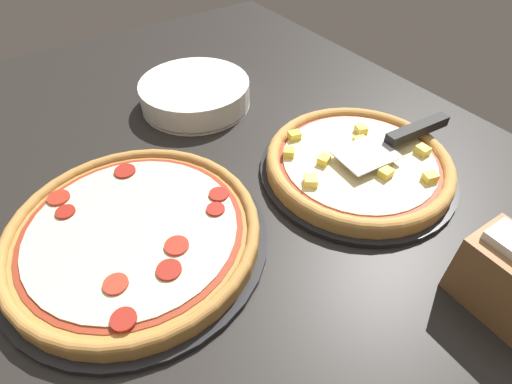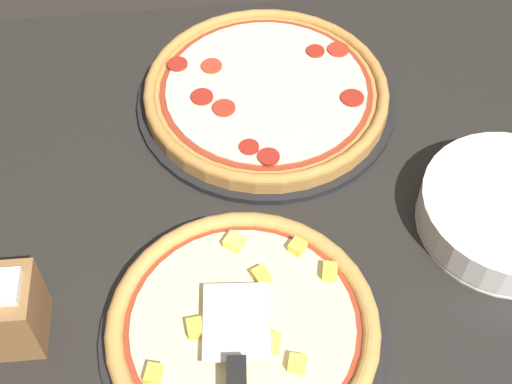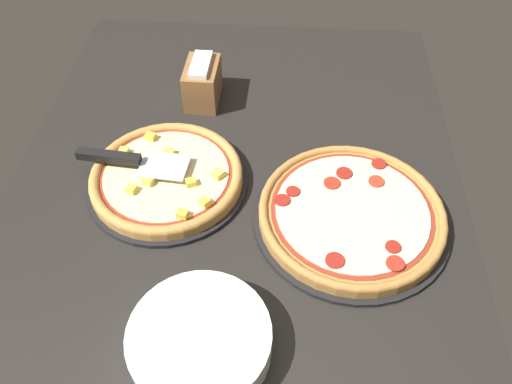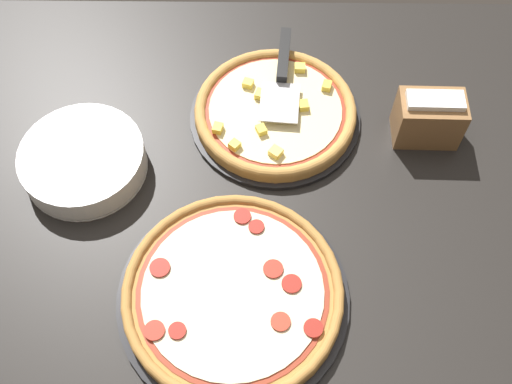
{
  "view_description": "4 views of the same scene",
  "coord_description": "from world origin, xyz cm",
  "px_view_note": "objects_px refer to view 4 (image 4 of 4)",
  "views": [
    {
      "loc": [
        -43.61,
        31.46,
        48.23
      ],
      "look_at": [
        -5.21,
        4.87,
        3.0
      ],
      "focal_mm": 28.0,
      "sensor_mm": 36.0,
      "label": 1
    },
    {
      "loc": [
        -11.63,
        -54.31,
        80.01
      ],
      "look_at": [
        -5.21,
        4.87,
        3.0
      ],
      "focal_mm": 50.0,
      "sensor_mm": 36.0,
      "label": 2
    },
    {
      "loc": [
        63.75,
        10.01,
        80.71
      ],
      "look_at": [
        -5.21,
        4.87,
        3.0
      ],
      "focal_mm": 35.0,
      "sensor_mm": 36.0,
      "label": 3
    },
    {
      "loc": [
        -5.86,
        62.58,
        98.21
      ],
      "look_at": [
        -5.21,
        4.87,
        3.0
      ],
      "focal_mm": 42.0,
      "sensor_mm": 36.0,
      "label": 4
    }
  ],
  "objects_px": {
    "serving_spatula": "(283,66)",
    "plate_stack": "(84,161)",
    "pizza_front": "(275,111)",
    "pizza_back": "(233,292)",
    "napkin_holder": "(429,118)"
  },
  "relations": [
    {
      "from": "pizza_front",
      "to": "napkin_holder",
      "type": "xyz_separation_m",
      "value": [
        -0.3,
        0.04,
        0.03
      ]
    },
    {
      "from": "serving_spatula",
      "to": "napkin_holder",
      "type": "xyz_separation_m",
      "value": [
        -0.29,
        0.13,
        -0.0
      ]
    },
    {
      "from": "pizza_front",
      "to": "serving_spatula",
      "type": "xyz_separation_m",
      "value": [
        -0.02,
        -0.1,
        0.03
      ]
    },
    {
      "from": "pizza_front",
      "to": "serving_spatula",
      "type": "bearing_deg",
      "value": -99.19
    },
    {
      "from": "pizza_back",
      "to": "plate_stack",
      "type": "xyz_separation_m",
      "value": [
        0.3,
        -0.27,
        0.0
      ]
    },
    {
      "from": "plate_stack",
      "to": "napkin_holder",
      "type": "xyz_separation_m",
      "value": [
        -0.67,
        -0.09,
        0.02
      ]
    },
    {
      "from": "pizza_back",
      "to": "serving_spatula",
      "type": "bearing_deg",
      "value": -100.37
    },
    {
      "from": "pizza_front",
      "to": "pizza_back",
      "type": "bearing_deg",
      "value": 79.34
    },
    {
      "from": "plate_stack",
      "to": "napkin_holder",
      "type": "height_order",
      "value": "napkin_holder"
    },
    {
      "from": "serving_spatula",
      "to": "napkin_holder",
      "type": "distance_m",
      "value": 0.31
    },
    {
      "from": "napkin_holder",
      "to": "pizza_front",
      "type": "bearing_deg",
      "value": -6.89
    },
    {
      "from": "pizza_front",
      "to": "serving_spatula",
      "type": "relative_size",
      "value": 1.34
    },
    {
      "from": "pizza_front",
      "to": "pizza_back",
      "type": "relative_size",
      "value": 0.87
    },
    {
      "from": "serving_spatula",
      "to": "plate_stack",
      "type": "relative_size",
      "value": 1.03
    },
    {
      "from": "pizza_back",
      "to": "napkin_holder",
      "type": "height_order",
      "value": "napkin_holder"
    }
  ]
}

